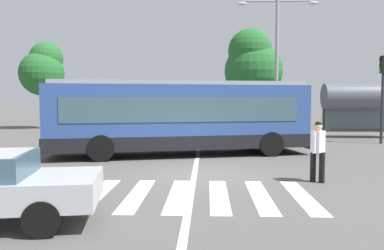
{
  "coord_description": "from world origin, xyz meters",
  "views": [
    {
      "loc": [
        0.24,
        -11.82,
        2.34
      ],
      "look_at": [
        -0.37,
        3.55,
        1.3
      ],
      "focal_mm": 36.22,
      "sensor_mm": 36.0,
      "label": 1
    }
  ],
  "objects_px": {
    "parked_car_teal": "(171,121)",
    "parked_car_blue": "(244,121)",
    "background_tree_left": "(43,69)",
    "city_transit_bus": "(180,117)",
    "pedestrian_crossing_street": "(318,148)",
    "background_tree_right": "(252,65)",
    "parked_car_champagne": "(207,121)",
    "traffic_light_far_corner": "(383,85)",
    "twin_arm_street_lamp": "(277,52)",
    "bus_stop_shelter": "(365,98)"
  },
  "relations": [
    {
      "from": "twin_arm_street_lamp",
      "to": "parked_car_blue",
      "type": "bearing_deg",
      "value": 111.05
    },
    {
      "from": "traffic_light_far_corner",
      "to": "background_tree_left",
      "type": "height_order",
      "value": "background_tree_left"
    },
    {
      "from": "traffic_light_far_corner",
      "to": "background_tree_left",
      "type": "distance_m",
      "value": 23.92
    },
    {
      "from": "parked_car_champagne",
      "to": "background_tree_right",
      "type": "xyz_separation_m",
      "value": [
        3.84,
        5.71,
        4.39
      ]
    },
    {
      "from": "bus_stop_shelter",
      "to": "pedestrian_crossing_street",
      "type": "bearing_deg",
      "value": -116.38
    },
    {
      "from": "pedestrian_crossing_street",
      "to": "parked_car_champagne",
      "type": "relative_size",
      "value": 0.38
    },
    {
      "from": "bus_stop_shelter",
      "to": "background_tree_left",
      "type": "xyz_separation_m",
      "value": [
        -22.26,
        6.31,
        2.23
      ]
    },
    {
      "from": "parked_car_blue",
      "to": "background_tree_right",
      "type": "distance_m",
      "value": 7.46
    },
    {
      "from": "parked_car_teal",
      "to": "background_tree_left",
      "type": "relative_size",
      "value": 0.68
    },
    {
      "from": "parked_car_champagne",
      "to": "parked_car_blue",
      "type": "height_order",
      "value": "same"
    },
    {
      "from": "city_transit_bus",
      "to": "parked_car_champagne",
      "type": "xyz_separation_m",
      "value": [
        1.1,
        11.3,
        -0.82
      ]
    },
    {
      "from": "pedestrian_crossing_street",
      "to": "city_transit_bus",
      "type": "bearing_deg",
      "value": 129.39
    },
    {
      "from": "pedestrian_crossing_street",
      "to": "parked_car_blue",
      "type": "bearing_deg",
      "value": 91.79
    },
    {
      "from": "pedestrian_crossing_street",
      "to": "background_tree_left",
      "type": "relative_size",
      "value": 0.25
    },
    {
      "from": "parked_car_blue",
      "to": "twin_arm_street_lamp",
      "type": "distance_m",
      "value": 6.04
    },
    {
      "from": "parked_car_champagne",
      "to": "twin_arm_street_lamp",
      "type": "height_order",
      "value": "twin_arm_street_lamp"
    },
    {
      "from": "parked_car_teal",
      "to": "background_tree_left",
      "type": "xyz_separation_m",
      "value": [
        -10.29,
        2.63,
        3.88
      ]
    },
    {
      "from": "city_transit_bus",
      "to": "twin_arm_street_lamp",
      "type": "bearing_deg",
      "value": 53.92
    },
    {
      "from": "background_tree_left",
      "to": "city_transit_bus",
      "type": "bearing_deg",
      "value": -49.85
    },
    {
      "from": "parked_car_blue",
      "to": "background_tree_left",
      "type": "bearing_deg",
      "value": 169.84
    },
    {
      "from": "pedestrian_crossing_street",
      "to": "bus_stop_shelter",
      "type": "height_order",
      "value": "bus_stop_shelter"
    },
    {
      "from": "city_transit_bus",
      "to": "traffic_light_far_corner",
      "type": "bearing_deg",
      "value": 23.58
    },
    {
      "from": "pedestrian_crossing_street",
      "to": "background_tree_left",
      "type": "bearing_deg",
      "value": 129.94
    },
    {
      "from": "pedestrian_crossing_street",
      "to": "background_tree_right",
      "type": "xyz_separation_m",
      "value": [
        0.69,
        22.19,
        4.19
      ]
    },
    {
      "from": "pedestrian_crossing_street",
      "to": "parked_car_blue",
      "type": "xyz_separation_m",
      "value": [
        -0.51,
        16.28,
        -0.2
      ]
    },
    {
      "from": "parked_car_teal",
      "to": "parked_car_champagne",
      "type": "distance_m",
      "value": 2.51
    },
    {
      "from": "city_transit_bus",
      "to": "bus_stop_shelter",
      "type": "relative_size",
      "value": 2.27
    },
    {
      "from": "parked_car_teal",
      "to": "pedestrian_crossing_street",
      "type": "bearing_deg",
      "value": -70.98
    },
    {
      "from": "twin_arm_street_lamp",
      "to": "background_tree_left",
      "type": "height_order",
      "value": "twin_arm_street_lamp"
    },
    {
      "from": "traffic_light_far_corner",
      "to": "background_tree_left",
      "type": "relative_size",
      "value": 0.67
    },
    {
      "from": "traffic_light_far_corner",
      "to": "parked_car_blue",
      "type": "bearing_deg",
      "value": 134.53
    },
    {
      "from": "pedestrian_crossing_street",
      "to": "bus_stop_shelter",
      "type": "distance_m",
      "value": 14.28
    },
    {
      "from": "city_transit_bus",
      "to": "background_tree_right",
      "type": "bearing_deg",
      "value": 73.79
    },
    {
      "from": "parked_car_champagne",
      "to": "background_tree_right",
      "type": "bearing_deg",
      "value": 56.05
    },
    {
      "from": "city_transit_bus",
      "to": "parked_car_blue",
      "type": "distance_m",
      "value": 11.74
    },
    {
      "from": "pedestrian_crossing_street",
      "to": "parked_car_champagne",
      "type": "xyz_separation_m",
      "value": [
        -3.15,
        16.48,
        -0.2
      ]
    },
    {
      "from": "traffic_light_far_corner",
      "to": "background_tree_right",
      "type": "bearing_deg",
      "value": 112.98
    },
    {
      "from": "parked_car_teal",
      "to": "traffic_light_far_corner",
      "type": "height_order",
      "value": "traffic_light_far_corner"
    },
    {
      "from": "pedestrian_crossing_street",
      "to": "background_tree_right",
      "type": "height_order",
      "value": "background_tree_right"
    },
    {
      "from": "pedestrian_crossing_street",
      "to": "background_tree_left",
      "type": "height_order",
      "value": "background_tree_left"
    },
    {
      "from": "background_tree_left",
      "to": "background_tree_right",
      "type": "relative_size",
      "value": 0.83
    },
    {
      "from": "bus_stop_shelter",
      "to": "parked_car_blue",
      "type": "bearing_deg",
      "value": 152.55
    },
    {
      "from": "parked_car_teal",
      "to": "twin_arm_street_lamp",
      "type": "bearing_deg",
      "value": -31.25
    },
    {
      "from": "parked_car_champagne",
      "to": "background_tree_left",
      "type": "height_order",
      "value": "background_tree_left"
    },
    {
      "from": "background_tree_left",
      "to": "traffic_light_far_corner",
      "type": "bearing_deg",
      "value": -23.15
    },
    {
      "from": "parked_car_champagne",
      "to": "twin_arm_street_lamp",
      "type": "xyz_separation_m",
      "value": [
        4.14,
        -4.1,
        4.36
      ]
    },
    {
      "from": "parked_car_teal",
      "to": "parked_car_blue",
      "type": "height_order",
      "value": "same"
    },
    {
      "from": "twin_arm_street_lamp",
      "to": "parked_car_teal",
      "type": "bearing_deg",
      "value": 148.75
    },
    {
      "from": "parked_car_teal",
      "to": "background_tree_left",
      "type": "distance_m",
      "value": 11.31
    },
    {
      "from": "city_transit_bus",
      "to": "parked_car_teal",
      "type": "xyz_separation_m",
      "value": [
        -1.4,
        11.23,
        -0.82
      ]
    }
  ]
}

